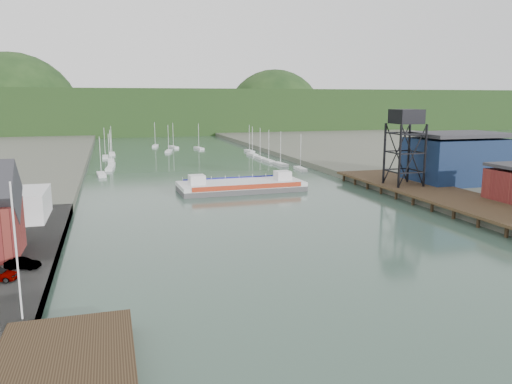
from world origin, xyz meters
TOP-DOWN VIEW (x-y plane):
  - ground at (0.00, 0.00)m, footprint 600.00×600.00m
  - west_stage at (-29.00, 0.00)m, footprint 10.00×18.00m
  - east_pier at (37.00, 45.00)m, footprint 14.00×70.00m
  - flagpole at (-33.00, 10.00)m, footprint 0.16×0.16m
  - lift_tower at (35.00, 58.00)m, footprint 6.50×6.50m
  - blue_shed at (50.00, 60.00)m, footprint 20.50×14.50m
  - marina_sailboats at (0.08, 138.46)m, footprint 57.71×92.65m
  - distant_hills at (-3.98, 301.35)m, footprint 500.00×120.00m
  - chain_ferry at (2.82, 72.35)m, footprint 28.03×12.07m
  - car_west_b at (-35.00, 24.00)m, footprint 3.94×2.34m

SIDE VIEW (x-z plane):
  - ground at x=0.00m, z-range 0.00..0.00m
  - marina_sailboats at x=0.08m, z-range -0.10..0.80m
  - west_stage at x=-29.00m, z-range 0.00..1.80m
  - chain_ferry at x=2.82m, z-range -0.85..3.14m
  - east_pier at x=37.00m, z-range 0.67..3.12m
  - car_west_b at x=-35.00m, z-range 1.60..2.83m
  - blue_shed at x=50.00m, z-range 1.41..12.71m
  - flagpole at x=-33.00m, z-range 1.60..13.60m
  - distant_hills at x=-3.98m, z-range -29.62..50.38m
  - lift_tower at x=35.00m, z-range 7.65..23.65m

